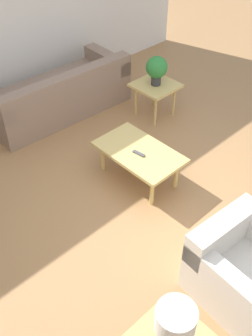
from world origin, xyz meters
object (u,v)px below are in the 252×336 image
object	(u,v)px
armchair	(241,269)
coffee_table	(139,154)
side_table_plant	(155,89)
potted_plant	(157,68)
sofa	(59,95)
table_lamp	(175,324)

from	to	relation	value
armchair	coffee_table	world-z (taller)	armchair
side_table_plant	potted_plant	bearing A→B (deg)	153.43
armchair	potted_plant	xyz separation A→B (m)	(2.59, -1.61, 0.46)
sofa	potted_plant	xyz separation A→B (m)	(-1.05, -0.99, 0.48)
sofa	side_table_plant	xyz separation A→B (m)	(-1.05, -0.99, 0.16)
coffee_table	table_lamp	size ratio (longest dim) A/B	2.31
side_table_plant	table_lamp	distance (m)	3.79
armchair	table_lamp	distance (m)	1.18
sofa	table_lamp	bearing A→B (deg)	68.26
sofa	table_lamp	size ratio (longest dim) A/B	4.79
side_table_plant	coffee_table	bearing A→B (deg)	125.50
coffee_table	potted_plant	size ratio (longest dim) A/B	2.50
coffee_table	table_lamp	xyz separation A→B (m)	(-1.82, 1.49, 0.43)
side_table_plant	table_lamp	world-z (taller)	table_lamp
table_lamp	coffee_table	bearing A→B (deg)	-39.35
potted_plant	table_lamp	world-z (taller)	table_lamp
potted_plant	sofa	bearing A→B (deg)	43.53
sofa	table_lamp	distance (m)	4.10
coffee_table	side_table_plant	xyz separation A→B (m)	(0.84, -1.18, 0.07)
sofa	potted_plant	size ratio (longest dim) A/B	5.18
coffee_table	potted_plant	xyz separation A→B (m)	(0.84, -1.18, 0.39)
side_table_plant	table_lamp	bearing A→B (deg)	134.87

